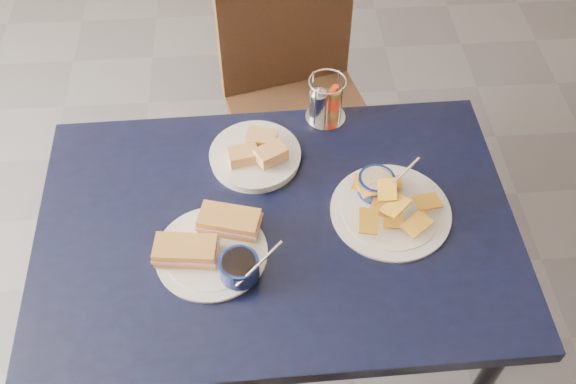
{
  "coord_description": "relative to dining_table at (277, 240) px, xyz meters",
  "views": [
    {
      "loc": [
        -0.27,
        -0.9,
        2.0
      ],
      "look_at": [
        -0.2,
        0.04,
        0.82
      ],
      "focal_mm": 40.0,
      "sensor_mm": 36.0,
      "label": 1
    }
  ],
  "objects": [
    {
      "name": "ground",
      "position": [
        0.23,
        -0.0,
        -0.68
      ],
      "size": [
        6.0,
        6.0,
        0.0
      ],
      "primitive_type": "plane",
      "color": "#494A4E",
      "rests_on": "ground"
    },
    {
      "name": "sandwich_plate",
      "position": [
        -0.14,
        -0.07,
        0.1
      ],
      "size": [
        0.3,
        0.26,
        0.12
      ],
      "color": "white",
      "rests_on": "dining_table"
    },
    {
      "name": "plantain_plate",
      "position": [
        0.27,
        0.03,
        0.09
      ],
      "size": [
        0.29,
        0.29,
        0.12
      ],
      "color": "white",
      "rests_on": "dining_table"
    },
    {
      "name": "condiment_caddy",
      "position": [
        0.15,
        0.35,
        0.13
      ],
      "size": [
        0.11,
        0.11,
        0.14
      ],
      "color": "silver",
      "rests_on": "dining_table"
    },
    {
      "name": "bread_basket",
      "position": [
        -0.04,
        0.21,
        0.09
      ],
      "size": [
        0.23,
        0.23,
        0.07
      ],
      "color": "white",
      "rests_on": "dining_table"
    },
    {
      "name": "dining_table",
      "position": [
        0.0,
        0.0,
        0.0
      ],
      "size": [
        1.16,
        0.78,
        0.75
      ],
      "color": "black",
      "rests_on": "ground"
    },
    {
      "name": "chair_far",
      "position": [
        0.12,
        0.71,
        -0.13
      ],
      "size": [
        0.54,
        0.53,
        0.95
      ],
      "color": "black",
      "rests_on": "ground"
    }
  ]
}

